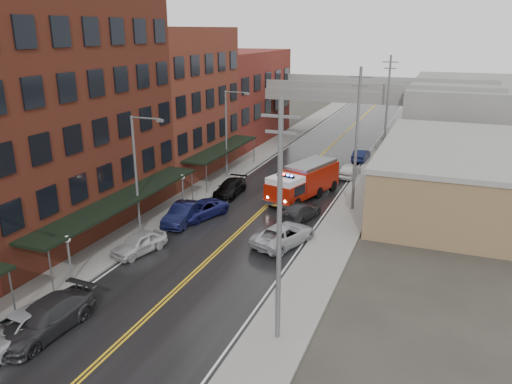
% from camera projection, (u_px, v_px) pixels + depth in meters
% --- Properties ---
extents(road, '(11.00, 160.00, 0.02)m').
position_uv_depth(road, '(253.00, 219.00, 40.78)').
color(road, black).
rests_on(road, ground).
extents(sidewalk_left, '(3.00, 160.00, 0.15)m').
position_uv_depth(sidewalk_left, '(175.00, 207.00, 43.24)').
color(sidewalk_left, slate).
rests_on(sidewalk_left, ground).
extents(sidewalk_right, '(3.00, 160.00, 0.15)m').
position_uv_depth(sidewalk_right, '(341.00, 230.00, 38.27)').
color(sidewalk_right, slate).
rests_on(sidewalk_right, ground).
extents(curb_left, '(0.30, 160.00, 0.15)m').
position_uv_depth(curb_left, '(191.00, 210.00, 42.68)').
color(curb_left, gray).
rests_on(curb_left, ground).
extents(curb_right, '(0.30, 160.00, 0.15)m').
position_uv_depth(curb_right, '(320.00, 228.00, 38.83)').
color(curb_right, gray).
rests_on(curb_right, ground).
extents(brick_building_b, '(9.00, 20.00, 18.00)m').
position_uv_depth(brick_building_b, '(48.00, 113.00, 36.30)').
color(brick_building_b, '#4D2114').
rests_on(brick_building_b, ground).
extents(brick_building_c, '(9.00, 15.00, 15.00)m').
position_uv_depth(brick_building_c, '(171.00, 102.00, 52.29)').
color(brick_building_c, maroon).
rests_on(brick_building_c, ground).
extents(brick_building_far, '(9.00, 20.00, 12.00)m').
position_uv_depth(brick_building_far, '(237.00, 96.00, 68.29)').
color(brick_building_far, maroon).
rests_on(brick_building_far, ground).
extents(tan_building, '(14.00, 22.00, 5.00)m').
position_uv_depth(tan_building, '(465.00, 177.00, 43.42)').
color(tan_building, brown).
rests_on(tan_building, ground).
extents(right_far_block, '(18.00, 30.00, 8.00)m').
position_uv_depth(right_far_block, '(479.00, 111.00, 68.89)').
color(right_far_block, slate).
rests_on(right_far_block, ground).
extents(awning_1, '(2.60, 18.00, 3.09)m').
position_uv_depth(awning_1, '(122.00, 200.00, 36.19)').
color(awning_1, black).
rests_on(awning_1, ground).
extents(awning_2, '(2.60, 13.00, 3.09)m').
position_uv_depth(awning_2, '(222.00, 149.00, 51.72)').
color(awning_2, black).
rests_on(awning_2, ground).
extents(globe_lamp_1, '(0.44, 0.44, 3.12)m').
position_uv_depth(globe_lamp_1, '(68.00, 248.00, 29.82)').
color(globe_lamp_1, '#59595B').
rests_on(globe_lamp_1, ground).
extents(globe_lamp_2, '(0.44, 0.44, 3.12)m').
position_uv_depth(globe_lamp_2, '(182.00, 184.00, 42.24)').
color(globe_lamp_2, '#59595B').
rests_on(globe_lamp_2, ground).
extents(street_lamp_1, '(2.64, 0.22, 9.00)m').
position_uv_depth(street_lamp_1, '(138.00, 168.00, 36.07)').
color(street_lamp_1, '#59595B').
rests_on(street_lamp_1, ground).
extents(street_lamp_2, '(2.64, 0.22, 9.00)m').
position_uv_depth(street_lamp_2, '(228.00, 129.00, 50.27)').
color(street_lamp_2, '#59595B').
rests_on(street_lamp_2, ground).
extents(utility_pole_0, '(1.80, 0.24, 12.00)m').
position_uv_depth(utility_pole_0, '(279.00, 222.00, 23.06)').
color(utility_pole_0, '#59595B').
rests_on(utility_pole_0, ground).
extents(utility_pole_1, '(1.80, 0.24, 12.00)m').
position_uv_depth(utility_pole_1, '(357.00, 138.00, 40.80)').
color(utility_pole_1, '#59595B').
rests_on(utility_pole_1, ground).
extents(utility_pole_2, '(1.80, 0.24, 12.00)m').
position_uv_depth(utility_pole_2, '(387.00, 105.00, 58.54)').
color(utility_pole_2, '#59595B').
rests_on(utility_pole_2, ground).
extents(overpass, '(40.00, 10.00, 7.50)m').
position_uv_depth(overpass, '(339.00, 98.00, 67.31)').
color(overpass, slate).
rests_on(overpass, ground).
extents(fire_truck, '(5.21, 8.92, 3.11)m').
position_uv_depth(fire_truck, '(303.00, 180.00, 45.35)').
color(fire_truck, '#911406').
rests_on(fire_truck, ground).
extents(parked_car_left_2, '(2.99, 5.34, 1.41)m').
position_uv_depth(parked_car_left_2, '(17.00, 329.00, 24.61)').
color(parked_car_left_2, '#ABAEB4').
rests_on(parked_car_left_2, ground).
extents(parked_car_left_3, '(2.62, 5.81, 1.65)m').
position_uv_depth(parked_car_left_3, '(46.00, 318.00, 25.29)').
color(parked_car_left_3, '#28282B').
rests_on(parked_car_left_3, ground).
extents(parked_car_left_4, '(2.73, 4.50, 1.43)m').
position_uv_depth(parked_car_left_4, '(139.00, 243.00, 34.40)').
color(parked_car_left_4, '#B5B5B5').
rests_on(parked_car_left_4, ground).
extents(parked_car_left_5, '(1.98, 4.96, 1.60)m').
position_uv_depth(parked_car_left_5, '(183.00, 214.00, 39.70)').
color(parked_car_left_5, black).
rests_on(parked_car_left_5, ground).
extents(parked_car_left_6, '(3.79, 5.38, 1.36)m').
position_uv_depth(parked_car_left_6, '(201.00, 210.00, 40.91)').
color(parked_car_left_6, '#151851').
rests_on(parked_car_left_6, ground).
extents(parked_car_left_7, '(2.17, 4.93, 1.41)m').
position_uv_depth(parked_car_left_7, '(230.00, 188.00, 46.46)').
color(parked_car_left_7, black).
rests_on(parked_car_left_7, ground).
extents(parked_car_right_0, '(4.21, 6.02, 1.53)m').
position_uv_depth(parked_car_right_0, '(284.00, 235.00, 35.76)').
color(parked_car_right_0, '#ADB0B5').
rests_on(parked_car_right_0, ground).
extents(parked_car_right_1, '(2.92, 5.04, 1.37)m').
position_uv_depth(parked_car_right_1, '(300.00, 211.00, 40.53)').
color(parked_car_right_1, '#2B2B2E').
rests_on(parked_car_right_1, ground).
extents(parked_car_right_2, '(1.98, 4.45, 1.49)m').
position_uv_depth(parked_car_right_2, '(349.00, 170.00, 52.15)').
color(parked_car_right_2, silver).
rests_on(parked_car_right_2, ground).
extents(parked_car_right_3, '(1.62, 4.30, 1.40)m').
position_uv_depth(parked_car_right_3, '(361.00, 155.00, 58.55)').
color(parked_car_right_3, black).
rests_on(parked_car_right_3, ground).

